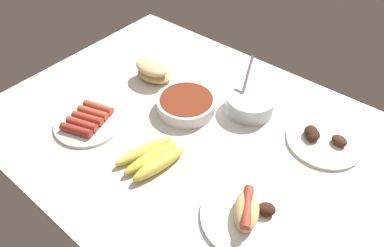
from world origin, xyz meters
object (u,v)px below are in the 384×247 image
(bread_stack, at_px, (153,70))
(bowl_coleslaw, at_px, (250,102))
(plate_hotdog_assembled, at_px, (247,213))
(plate_grilled_meat, at_px, (323,140))
(plate_sausages, at_px, (88,121))
(banana_bunch, at_px, (152,158))
(bowl_chili, at_px, (186,104))

(bread_stack, distance_m, bowl_coleslaw, 0.36)
(bread_stack, relative_size, bowl_coleslaw, 0.91)
(bowl_coleslaw, bearing_deg, plate_hotdog_assembled, 121.53)
(plate_grilled_meat, bearing_deg, plate_sausages, 33.03)
(plate_hotdog_assembled, relative_size, banana_bunch, 1.17)
(plate_sausages, height_order, plate_grilled_meat, plate_grilled_meat)
(plate_sausages, bearing_deg, plate_hotdog_assembled, -176.31)
(bread_stack, bearing_deg, plate_grilled_meat, -171.15)
(bowl_coleslaw, distance_m, plate_grilled_meat, 0.25)
(plate_grilled_meat, bearing_deg, plate_hotdog_assembled, 83.70)
(bread_stack, xyz_separation_m, plate_sausages, (-0.00, 0.29, -0.02))
(bowl_coleslaw, bearing_deg, plate_grilled_meat, -176.49)
(banana_bunch, bearing_deg, bowl_coleslaw, -104.23)
(bread_stack, distance_m, plate_sausages, 0.29)
(plate_hotdog_assembled, relative_size, bowl_coleslaw, 1.39)
(bread_stack, xyz_separation_m, bowl_coleslaw, (-0.35, -0.08, -0.00))
(plate_sausages, distance_m, bowl_coleslaw, 0.51)
(plate_hotdog_assembled, relative_size, plate_grilled_meat, 1.02)
(bowl_coleslaw, xyz_separation_m, bowl_chili, (0.16, 0.13, -0.01))
(plate_hotdog_assembled, xyz_separation_m, plate_grilled_meat, (-0.04, -0.35, -0.01))
(plate_hotdog_assembled, bearing_deg, bowl_coleslaw, -58.47)
(plate_grilled_meat, bearing_deg, bowl_chili, 19.71)
(plate_hotdog_assembled, bearing_deg, bowl_chili, -29.62)
(bowl_coleslaw, relative_size, plate_grilled_meat, 0.73)
(bread_stack, xyz_separation_m, bowl_chili, (-0.19, 0.05, -0.01))
(plate_sausages, bearing_deg, bowl_chili, -128.41)
(bowl_coleslaw, height_order, plate_grilled_meat, bowl_coleslaw)
(plate_sausages, xyz_separation_m, banana_bunch, (-0.26, -0.02, 0.01))
(plate_sausages, distance_m, plate_grilled_meat, 0.71)
(bread_stack, relative_size, plate_grilled_meat, 0.66)
(plate_hotdog_assembled, distance_m, bowl_coleslaw, 0.39)
(bowl_coleslaw, distance_m, bowl_chili, 0.20)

